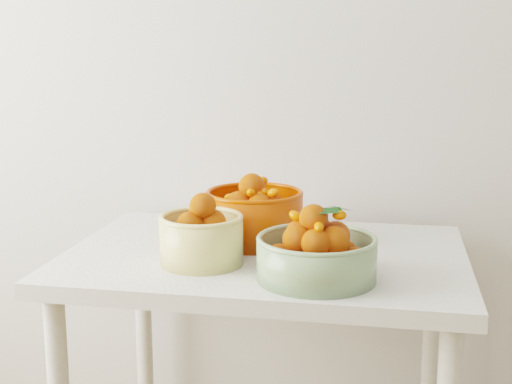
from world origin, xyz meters
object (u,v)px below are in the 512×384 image
table (266,287)px  bowl_cream (202,237)px  bowl_green (317,254)px  bowl_orange (254,215)px

table → bowl_cream: (-0.13, -0.13, 0.16)m
bowl_cream → bowl_green: (0.28, -0.07, -0.00)m
table → bowl_cream: 0.24m
table → bowl_green: size_ratio=3.58×
bowl_green → bowl_orange: (-0.20, 0.28, 0.01)m
bowl_green → bowl_cream: bearing=166.4°
bowl_orange → bowl_cream: bearing=-112.3°
bowl_cream → bowl_green: bearing=-13.6°
table → bowl_orange: bowl_orange is taller
table → bowl_green: bearing=-52.9°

